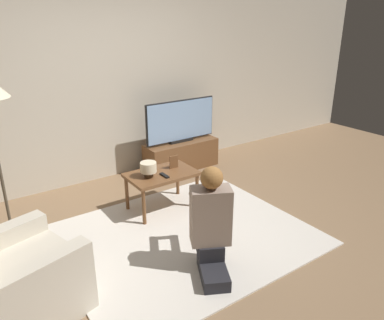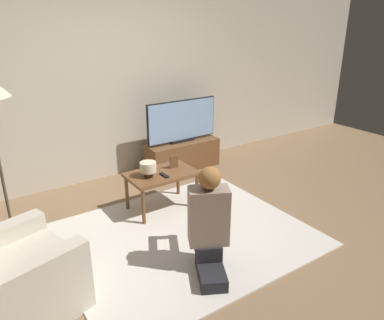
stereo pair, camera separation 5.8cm
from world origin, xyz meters
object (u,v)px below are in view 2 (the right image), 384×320
Objects in this scene: tv at (182,121)px; coffee_table at (162,177)px; armchair at (8,283)px; table_lamp at (148,168)px; person_kneeling at (209,220)px.

tv is 1.31m from coffee_table.
armchair is (-2.63, -1.77, -0.42)m from tv.
tv is at bearing 42.10° from table_lamp.
coffee_table is 0.76× the size of armchair.
armchair is 1.05× the size of person_kneeling.
tv is at bearing -71.37° from armchair.
coffee_table is at bearing -79.65° from armchair.
tv is 1.15× the size of person_kneeling.
tv reaches higher than armchair.
tv is at bearing -89.96° from person_kneeling.
armchair is 5.61× the size of table_lamp.
table_lamp is at bearing -65.01° from person_kneeling.
coffee_table is (-0.87, -0.92, -0.32)m from tv.
coffee_table is 4.29× the size of table_lamp.
coffee_table is 1.22m from person_kneeling.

